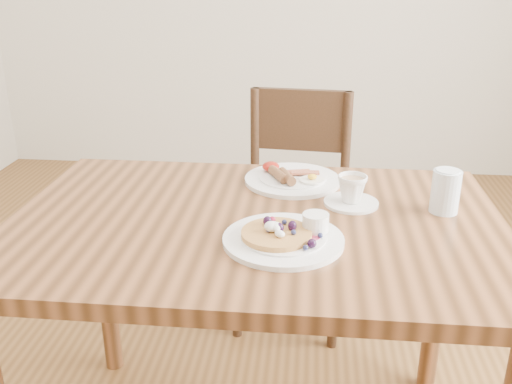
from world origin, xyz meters
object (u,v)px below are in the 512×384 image
(pancake_plate, at_px, (285,236))
(water_glass, at_px, (445,192))
(dining_table, at_px, (256,255))
(teacup_saucer, at_px, (352,192))
(chair_far, at_px, (295,197))
(breakfast_plate, at_px, (291,178))

(pancake_plate, relative_size, water_glass, 2.50)
(dining_table, xyz_separation_m, water_glass, (0.46, 0.09, 0.15))
(water_glass, bearing_deg, teacup_saucer, 173.76)
(chair_far, xyz_separation_m, pancake_plate, (0.01, -0.89, 0.27))
(chair_far, bearing_deg, dining_table, 89.82)
(dining_table, distance_m, chair_far, 0.80)
(teacup_saucer, distance_m, water_glass, 0.23)
(teacup_saucer, xyz_separation_m, water_glass, (0.23, -0.02, 0.02))
(dining_table, xyz_separation_m, pancake_plate, (0.08, -0.12, 0.11))
(dining_table, distance_m, water_glass, 0.49)
(breakfast_plate, height_order, water_glass, water_glass)
(pancake_plate, distance_m, teacup_saucer, 0.28)
(dining_table, height_order, chair_far, chair_far)
(chair_far, height_order, pancake_plate, chair_far)
(dining_table, distance_m, pancake_plate, 0.18)
(dining_table, bearing_deg, chair_far, 84.80)
(teacup_saucer, bearing_deg, breakfast_plate, 138.02)
(breakfast_plate, bearing_deg, water_glass, -23.67)
(chair_far, distance_m, pancake_plate, 0.93)
(dining_table, bearing_deg, teacup_saucer, 26.01)
(pancake_plate, height_order, breakfast_plate, pancake_plate)
(chair_far, height_order, water_glass, chair_far)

